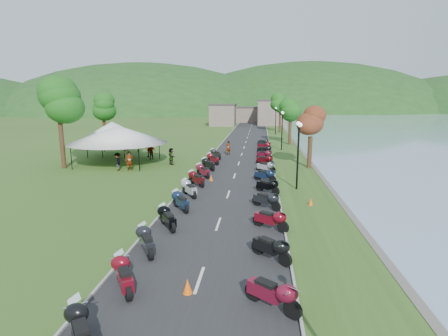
{
  "coord_description": "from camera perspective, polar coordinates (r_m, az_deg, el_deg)",
  "views": [
    {
      "loc": [
        2.18,
        -7.98,
        6.8
      ],
      "look_at": [
        -0.63,
        19.1,
        1.3
      ],
      "focal_mm": 28.0,
      "sensor_mm": 36.0,
      "label": 1
    }
  ],
  "objects": [
    {
      "name": "road",
      "position": [
        48.51,
        3.3,
        3.36
      ],
      "size": [
        7.0,
        120.0,
        0.02
      ],
      "primitive_type": "cube",
      "color": "#29292B",
      "rests_on": "ground"
    },
    {
      "name": "far_building",
      "position": [
        93.17,
        3.39,
        8.76
      ],
      "size": [
        18.0,
        16.0,
        5.0
      ],
      "primitive_type": "cube",
      "color": "#77675D",
      "rests_on": "ground"
    },
    {
      "name": "tree_lakeside",
      "position": [
        34.97,
        13.97,
        5.68
      ],
      "size": [
        2.53,
        2.53,
        7.02
      ],
      "primitive_type": null,
      "color": "#216C1C",
      "rests_on": "ground"
    },
    {
      "name": "pedestrian_b",
      "position": [
        41.77,
        -12.11,
        1.8
      ],
      "size": [
        1.08,
        0.82,
        1.98
      ],
      "primitive_type": "imported",
      "rotation": [
        0.0,
        0.0,
        3.48
      ],
      "color": "slate",
      "rests_on": "ground"
    },
    {
      "name": "traffic_cone_near",
      "position": [
        13.04,
        -5.98,
        -18.65
      ],
      "size": [
        0.36,
        0.36,
        0.57
      ],
      "primitive_type": "cone",
      "color": "#F2590C",
      "rests_on": "ground"
    },
    {
      "name": "pedestrian_c",
      "position": [
        34.65,
        -16.89,
        -0.4
      ],
      "size": [
        0.8,
        1.19,
        1.71
      ],
      "primitive_type": "imported",
      "rotation": [
        0.0,
        0.0,
        5.05
      ],
      "color": "slate",
      "rests_on": "ground"
    },
    {
      "name": "vendor_tent_side",
      "position": [
        44.0,
        -17.66,
        4.62
      ],
      "size": [
        4.42,
        4.42,
        4.0
      ],
      "primitive_type": null,
      "color": "white",
      "rests_on": "ground"
    },
    {
      "name": "tree_park_left",
      "position": [
        37.1,
        -25.32,
        8.26
      ],
      "size": [
        3.93,
        3.93,
        10.91
      ],
      "primitive_type": null,
      "color": "#216C1C",
      "rests_on": "ground"
    },
    {
      "name": "hills_backdrop",
      "position": [
        208.1,
        5.4,
        9.51
      ],
      "size": [
        360.0,
        120.0,
        76.0
      ],
      "primitive_type": null,
      "color": "#285621",
      "rests_on": "ground"
    },
    {
      "name": "vendor_tent_main",
      "position": [
        37.83,
        -16.87,
        3.64
      ],
      "size": [
        6.7,
        6.7,
        4.0
      ],
      "primitive_type": null,
      "color": "white",
      "rests_on": "ground"
    },
    {
      "name": "moto_row_right",
      "position": [
        28.84,
        6.87,
        -1.18
      ],
      "size": [
        2.6,
        44.97,
        1.1
      ],
      "primitive_type": null,
      "color": "#331411",
      "rests_on": "ground"
    },
    {
      "name": "pedestrian_a",
      "position": [
        34.26,
        -15.07,
        -0.42
      ],
      "size": [
        0.83,
        0.76,
        1.84
      ],
      "primitive_type": "imported",
      "rotation": [
        0.0,
        0.0,
        0.53
      ],
      "color": "slate",
      "rests_on": "ground"
    },
    {
      "name": "moto_row_left",
      "position": [
        21.66,
        -7.27,
        -5.45
      ],
      "size": [
        2.6,
        38.95,
        1.1
      ],
      "primitive_type": null,
      "color": "#331411",
      "rests_on": "ground"
    }
  ]
}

